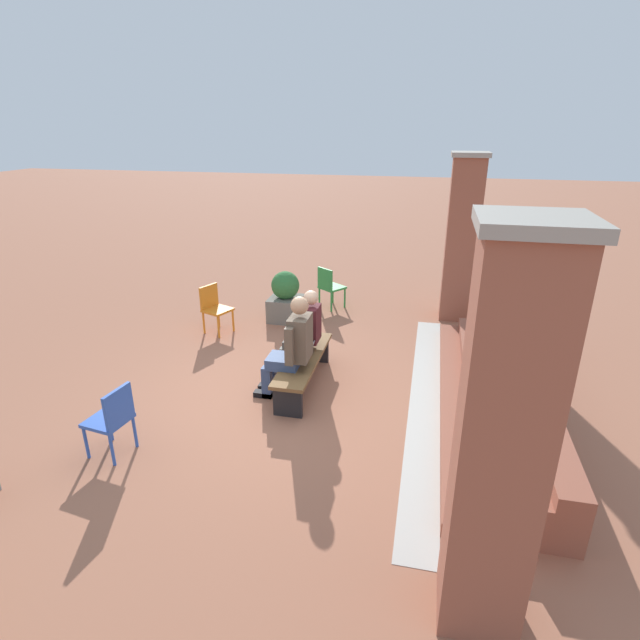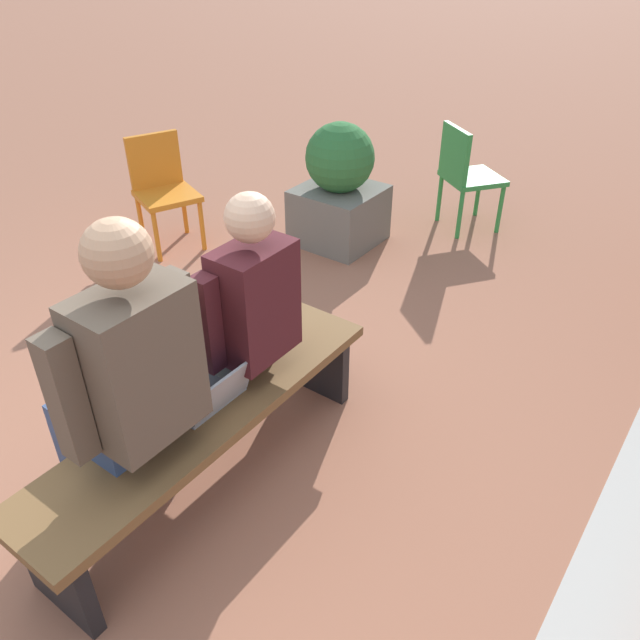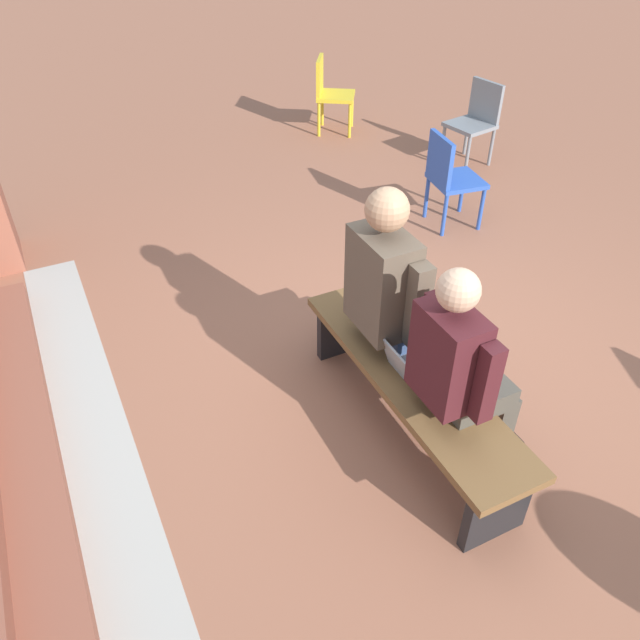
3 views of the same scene
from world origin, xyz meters
The scene contains 9 objects.
ground_plane centered at (0.00, 0.00, 0.00)m, with size 60.00×60.00×0.00m, color #9E6047.
concrete_strip centered at (-0.34, 1.97, 0.00)m, with size 5.63×0.40×0.01m, color #B7B2A8.
bench centered at (-0.34, 0.28, 0.35)m, with size 1.80×0.44×0.45m.
person_student centered at (-0.65, 0.21, 0.71)m, with size 0.53×0.67×1.32m.
person_adult centered at (-0.03, 0.21, 0.76)m, with size 0.60×0.76×1.44m.
laptop centered at (-0.36, 0.29, 0.50)m, with size 0.32×0.29×0.21m.
plastic_chair_foreground centered at (2.64, -2.43, 0.48)m, with size 0.48×0.48×0.84m.
plastic_chair_near_bench_left centered at (4.12, -1.46, 0.48)m, with size 0.58×0.58×0.84m.
plastic_chair_far_left centered at (1.62, -1.37, 0.48)m, with size 0.48×0.48×0.84m.
Camera 3 is at (-2.41, 1.87, 2.82)m, focal length 35.00 mm.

